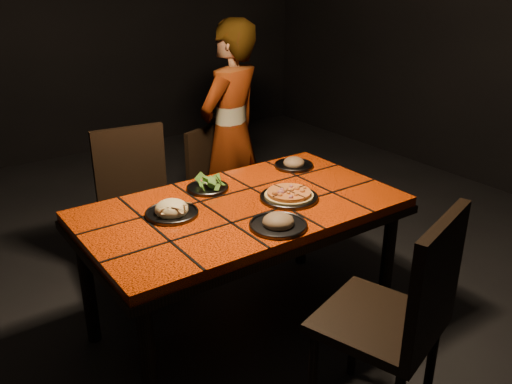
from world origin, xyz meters
TOP-DOWN VIEW (x-y plane):
  - room_shell at (0.00, 0.00)m, footprint 6.04×7.04m
  - dining_table at (0.00, 0.00)m, footprint 1.62×0.92m
  - chair_near at (0.13, -0.95)m, footprint 0.59×0.59m
  - chair_far_left at (-0.23, 0.80)m, footprint 0.49×0.49m
  - chair_far_right at (0.45, 1.02)m, footprint 0.48×0.48m
  - diner at (0.56, 0.98)m, footprint 0.66×0.55m
  - plate_pizza at (0.24, -0.08)m, footprint 0.30×0.30m
  - plate_pasta at (-0.35, 0.09)m, footprint 0.26×0.26m
  - plate_salad at (-0.04, 0.27)m, footprint 0.23×0.23m
  - plate_mushroom_a at (-0.01, -0.31)m, footprint 0.27×0.27m
  - plate_mushroom_b at (0.56, 0.28)m, footprint 0.23×0.23m

SIDE VIEW (x-z plane):
  - chair_far_right at x=0.45m, z-range 0.06..0.88m
  - chair_far_left at x=-0.23m, z-range 0.07..1.05m
  - chair_near at x=0.13m, z-range 0.08..1.11m
  - dining_table at x=0.00m, z-range 0.30..1.05m
  - plate_pizza at x=0.24m, z-range 0.75..0.79m
  - plate_mushroom_b at x=0.56m, z-range 0.73..0.81m
  - plate_pasta at x=-0.35m, z-range 0.73..0.82m
  - plate_mushroom_a at x=-0.01m, z-range 0.73..0.82m
  - plate_salad at x=-0.04m, z-range 0.74..0.81m
  - diner at x=0.56m, z-range 0.00..1.56m
  - room_shell at x=0.00m, z-range -0.04..3.04m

